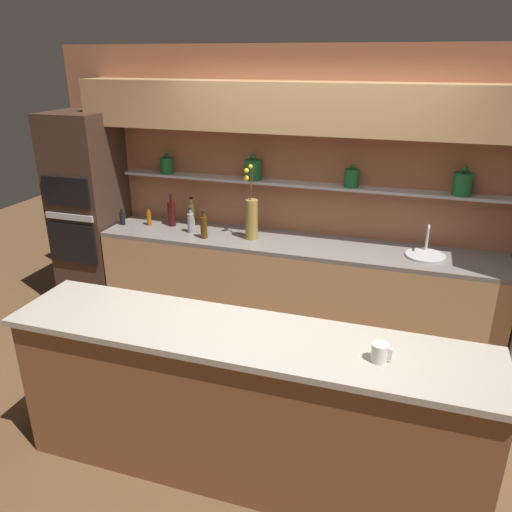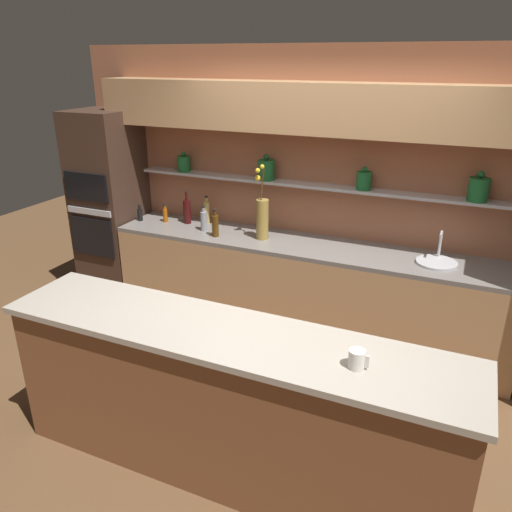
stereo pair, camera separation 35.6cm
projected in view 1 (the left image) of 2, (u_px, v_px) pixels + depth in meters
ground_plane at (269, 414)px, 3.74m from camera, size 12.00×12.00×0.00m
back_wall_unit at (318, 168)px, 4.52m from camera, size 5.20×0.44×2.60m
back_counter_unit at (292, 288)px, 4.71m from camera, size 3.67×0.62×0.92m
island_counter at (243, 405)px, 3.05m from camera, size 2.86×0.61×1.02m
oven_tower at (90, 213)px, 5.12m from camera, size 0.61×0.64×2.00m
flower_vase at (251, 217)px, 4.55m from camera, size 0.14×0.12×0.68m
sink_fixture at (426, 254)px, 4.21m from camera, size 0.33×0.33×0.25m
bottle_wine_0 at (172, 213)px, 4.94m from camera, size 0.07×0.07×0.33m
bottle_spirit_1 at (192, 213)px, 4.96m from camera, size 0.06×0.06×0.28m
bottle_spirit_2 at (204, 227)px, 4.61m from camera, size 0.06×0.06×0.26m
bottle_sauce_3 at (122, 218)px, 4.99m from camera, size 0.05×0.05×0.17m
bottle_spirit_4 at (191, 222)px, 4.75m from camera, size 0.06×0.06×0.25m
bottle_sauce_5 at (149, 217)px, 4.97m from camera, size 0.05×0.05×0.19m
coffee_mug at (380, 353)px, 2.58m from camera, size 0.11×0.09×0.10m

